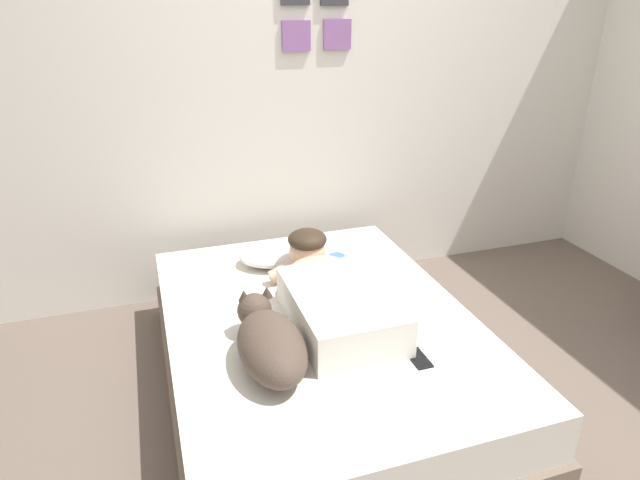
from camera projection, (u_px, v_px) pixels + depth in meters
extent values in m
plane|color=#66564C|center=(421.00, 427.00, 2.46)|extent=(12.22, 12.22, 0.00)
cube|color=silver|center=(313.00, 88.00, 3.32)|extent=(4.11, 0.10, 2.50)
cube|color=#8C5999|center=(296.00, 36.00, 3.11)|extent=(0.17, 0.02, 0.17)
cube|color=#8C5999|center=(337.00, 34.00, 3.18)|extent=(0.17, 0.02, 0.17)
cube|color=#726051|center=(319.00, 371.00, 2.68)|extent=(1.41, 1.91, 0.18)
cube|color=silver|center=(319.00, 336.00, 2.60)|extent=(1.37, 1.85, 0.22)
ellipsoid|color=white|center=(286.00, 252.00, 3.06)|extent=(0.52, 0.32, 0.11)
cube|color=silver|center=(341.00, 310.00, 2.43)|extent=(0.42, 0.64, 0.18)
ellipsoid|color=#D8AD8E|center=(317.00, 272.00, 2.72)|extent=(0.32, 0.20, 0.16)
sphere|color=#D8AD8E|center=(307.00, 252.00, 2.84)|extent=(0.19, 0.19, 0.19)
ellipsoid|color=#332619|center=(307.00, 239.00, 2.81)|extent=(0.20, 0.20, 0.10)
cylinder|color=#D8AD8E|center=(290.00, 268.00, 2.83)|extent=(0.23, 0.07, 0.14)
cylinder|color=#D8AD8E|center=(327.00, 263.00, 2.88)|extent=(0.23, 0.07, 0.14)
ellipsoid|color=#4C3D33|center=(272.00, 347.00, 2.16)|extent=(0.26, 0.48, 0.20)
sphere|color=#4C3D33|center=(255.00, 310.00, 2.37)|extent=(0.15, 0.15, 0.15)
cone|color=#3D3028|center=(244.00, 295.00, 2.35)|extent=(0.05, 0.05, 0.05)
cone|color=#3D3028|center=(267.00, 292.00, 2.38)|extent=(0.05, 0.05, 0.05)
cylinder|color=teal|center=(337.00, 262.00, 2.99)|extent=(0.09, 0.09, 0.07)
torus|color=teal|center=(346.00, 260.00, 3.01)|extent=(0.05, 0.01, 0.05)
cube|color=black|center=(418.00, 358.00, 2.25)|extent=(0.07, 0.14, 0.01)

